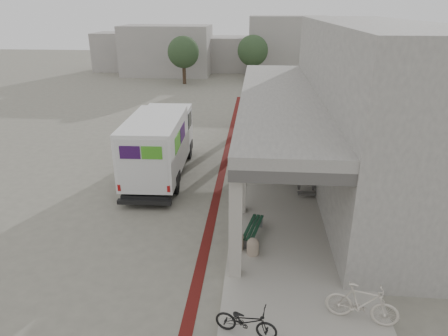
# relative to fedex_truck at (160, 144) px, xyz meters

# --- Properties ---
(ground) EXTENTS (120.00, 120.00, 0.00)m
(ground) POSITION_rel_fedex_truck_xyz_m (1.87, -3.91, -1.63)
(ground) COLOR slate
(ground) RESTS_ON ground
(bike_lane_stripe) EXTENTS (0.35, 40.00, 0.01)m
(bike_lane_stripe) POSITION_rel_fedex_truck_xyz_m (2.87, -1.91, -1.63)
(bike_lane_stripe) COLOR #521310
(bike_lane_stripe) RESTS_ON ground
(sidewalk) EXTENTS (4.40, 28.00, 0.12)m
(sidewalk) POSITION_rel_fedex_truck_xyz_m (5.87, -3.91, -1.57)
(sidewalk) COLOR #9E9A8E
(sidewalk) RESTS_ON ground
(transit_building) EXTENTS (7.60, 17.00, 7.00)m
(transit_building) POSITION_rel_fedex_truck_xyz_m (8.70, 0.59, 1.77)
(transit_building) COLOR gray
(transit_building) RESTS_ON ground
(distant_backdrop) EXTENTS (28.00, 10.00, 6.50)m
(distant_backdrop) POSITION_rel_fedex_truck_xyz_m (-0.98, 31.97, 1.07)
(distant_backdrop) COLOR gray
(distant_backdrop) RESTS_ON ground
(tree_left) EXTENTS (3.20, 3.20, 4.80)m
(tree_left) POSITION_rel_fedex_truck_xyz_m (-3.13, 24.09, 1.55)
(tree_left) COLOR #38281C
(tree_left) RESTS_ON ground
(tree_mid) EXTENTS (3.20, 3.20, 4.80)m
(tree_mid) POSITION_rel_fedex_truck_xyz_m (3.87, 26.09, 1.55)
(tree_mid) COLOR #38281C
(tree_mid) RESTS_ON ground
(tree_right) EXTENTS (3.20, 3.20, 4.80)m
(tree_right) POSITION_rel_fedex_truck_xyz_m (11.87, 25.09, 1.55)
(tree_right) COLOR #38281C
(tree_right) RESTS_ON ground
(fedex_truck) EXTENTS (2.47, 7.25, 3.07)m
(fedex_truck) POSITION_rel_fedex_truck_xyz_m (0.00, 0.00, 0.00)
(fedex_truck) COLOR black
(fedex_truck) RESTS_ON ground
(bench) EXTENTS (0.74, 1.81, 0.41)m
(bench) POSITION_rel_fedex_truck_xyz_m (4.47, -5.31, -1.22)
(bench) COLOR slate
(bench) RESTS_ON sidewalk
(bollard_near) EXTENTS (0.42, 0.42, 0.63)m
(bollard_near) POSITION_rel_fedex_truck_xyz_m (3.97, -6.07, -1.20)
(bollard_near) COLOR tan
(bollard_near) RESTS_ON sidewalk
(bollard_far) EXTENTS (0.39, 0.39, 0.58)m
(bollard_far) POSITION_rel_fedex_truck_xyz_m (4.48, -6.34, -1.22)
(bollard_far) COLOR gray
(bollard_far) RESTS_ON sidewalk
(utility_cabinet) EXTENTS (0.55, 0.67, 1.00)m
(utility_cabinet) POSITION_rel_fedex_truck_xyz_m (6.87, 0.29, -1.01)
(utility_cabinet) COLOR slate
(utility_cabinet) RESTS_ON sidewalk
(bicycle_black) EXTENTS (1.64, 0.88, 0.82)m
(bicycle_black) POSITION_rel_fedex_truck_xyz_m (4.37, -9.78, -1.10)
(bicycle_black) COLOR black
(bicycle_black) RESTS_ON sidewalk
(bicycle_cream) EXTENTS (1.88, 0.97, 1.09)m
(bicycle_cream) POSITION_rel_fedex_truck_xyz_m (7.27, -9.08, -0.97)
(bicycle_cream) COLOR beige
(bicycle_cream) RESTS_ON sidewalk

